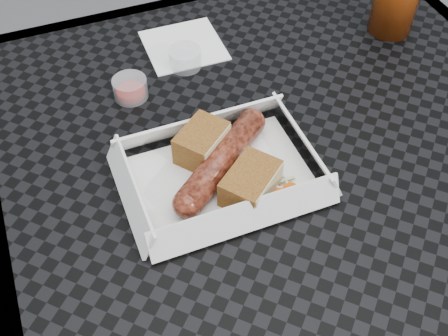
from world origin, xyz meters
name	(u,v)px	position (x,y,z in m)	size (l,w,h in m)	color
patio_table	(285,180)	(0.00, 0.00, 0.67)	(0.80, 0.80, 0.74)	black
food_tray	(221,177)	(-0.11, -0.02, 0.75)	(0.22, 0.15, 0.00)	white
bratwurst	(222,160)	(-0.10, -0.01, 0.77)	(0.16, 0.14, 0.04)	maroon
bread_near	(202,143)	(-0.12, 0.02, 0.77)	(0.07, 0.05, 0.04)	brown
bread_far	(250,183)	(-0.08, -0.06, 0.77)	(0.08, 0.05, 0.04)	brown
veg_garnish	(280,185)	(-0.04, -0.06, 0.75)	(0.03, 0.03, 0.00)	#D94F09
napkin	(184,45)	(-0.06, 0.26, 0.75)	(0.12, 0.12, 0.00)	white
condiment_cup_sauce	(130,88)	(-0.17, 0.17, 0.76)	(0.05, 0.05, 0.03)	maroon
condiment_cup_empty	(185,58)	(-0.08, 0.21, 0.76)	(0.05, 0.05, 0.03)	silver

